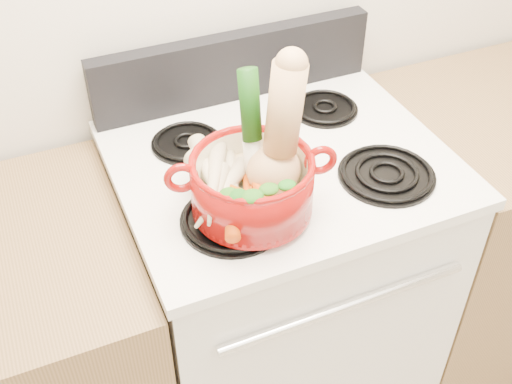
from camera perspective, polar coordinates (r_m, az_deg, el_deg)
name	(u,v)px	position (r m, az deg, el deg)	size (l,w,h in m)	color
stove_body	(277,293)	(1.87, 1.91, -8.96)	(0.76, 0.65, 0.92)	silver
cooktop	(282,163)	(1.54, 2.29, 2.62)	(0.78, 0.67, 0.03)	white
control_backsplash	(234,66)	(1.71, -1.98, 11.10)	(0.76, 0.05, 0.18)	black
oven_handle	(346,306)	(1.43, 8.00, -10.04)	(0.02, 0.02, 0.60)	silver
burner_front_left	(233,218)	(1.35, -2.09, -2.36)	(0.22, 0.22, 0.02)	black
burner_front_right	(387,173)	(1.50, 11.55, 1.63)	(0.22, 0.22, 0.02)	black
burner_back_left	(187,142)	(1.57, -6.17, 4.48)	(0.17, 0.17, 0.02)	black
burner_back_right	(325,107)	(1.70, 6.13, 7.48)	(0.17, 0.17, 0.02)	black
dutch_oven	(252,185)	(1.32, -0.34, 0.63)	(0.25, 0.25, 0.13)	maroon
pot_handle_left	(181,178)	(1.28, -6.67, 1.26)	(0.07, 0.07, 0.02)	maroon
pot_handle_right	(321,160)	(1.32, 5.76, 2.84)	(0.07, 0.07, 0.02)	maroon
squash	(283,130)	(1.29, 2.44, 5.53)	(0.12, 0.12, 0.30)	tan
leek	(253,130)	(1.30, -0.27, 5.51)	(0.04, 0.04, 0.28)	white
ginger	(244,163)	(1.41, -1.04, 2.56)	(0.08, 0.05, 0.04)	#CFB77F
parsnip_0	(225,190)	(1.33, -2.80, 0.20)	(0.05, 0.05, 0.24)	#EDE7C1
parsnip_1	(221,193)	(1.32, -3.12, -0.07)	(0.04, 0.04, 0.20)	beige
parsnip_2	(231,169)	(1.37, -2.25, 2.04)	(0.04, 0.04, 0.20)	beige
parsnip_3	(216,194)	(1.30, -3.60, -0.16)	(0.04, 0.04, 0.16)	beige
parsnip_4	(208,172)	(1.34, -4.30, 1.82)	(0.04, 0.04, 0.20)	beige
parsnip_5	(214,179)	(1.32, -3.75, 1.19)	(0.04, 0.04, 0.23)	beige
carrot_0	(248,199)	(1.31, -0.67, -0.58)	(0.04, 0.04, 0.18)	#D6420A
carrot_1	(230,212)	(1.28, -2.31, -1.81)	(0.03, 0.03, 0.15)	#E0440B
carrot_2	(255,199)	(1.30, -0.09, -0.66)	(0.03, 0.03, 0.15)	#DA640A
carrot_3	(241,203)	(1.29, -1.30, -1.01)	(0.03, 0.03, 0.12)	#C34809
carrot_4	(257,187)	(1.31, 0.11, 0.41)	(0.03, 0.03, 0.15)	#DA500A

